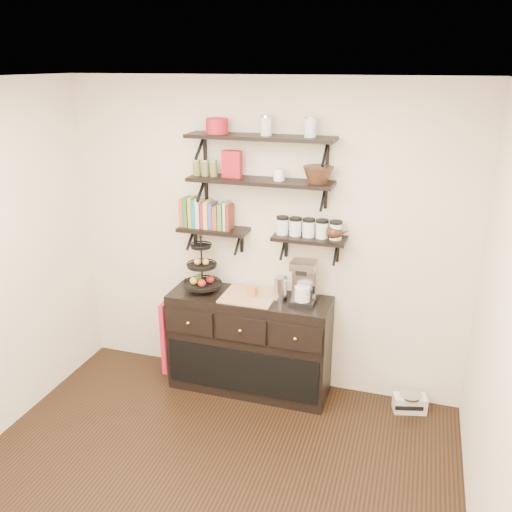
# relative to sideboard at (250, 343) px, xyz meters

# --- Properties ---
(ceiling) EXTENTS (3.50, 3.50, 0.02)m
(ceiling) POSITION_rel_sideboard_xyz_m (0.06, -1.51, 2.25)
(ceiling) COLOR white
(ceiling) RESTS_ON back_wall
(back_wall) EXTENTS (3.50, 0.02, 2.70)m
(back_wall) POSITION_rel_sideboard_xyz_m (0.06, 0.24, 0.90)
(back_wall) COLOR white
(back_wall) RESTS_ON ground
(right_wall) EXTENTS (0.02, 3.50, 2.70)m
(right_wall) POSITION_rel_sideboard_xyz_m (1.81, -1.51, 0.90)
(right_wall) COLOR white
(right_wall) RESTS_ON ground
(shelf_top) EXTENTS (1.20, 0.27, 0.23)m
(shelf_top) POSITION_rel_sideboard_xyz_m (0.06, 0.10, 1.78)
(shelf_top) COLOR black
(shelf_top) RESTS_ON back_wall
(shelf_mid) EXTENTS (1.20, 0.27, 0.23)m
(shelf_mid) POSITION_rel_sideboard_xyz_m (0.06, 0.10, 1.43)
(shelf_mid) COLOR black
(shelf_mid) RESTS_ON back_wall
(shelf_low_left) EXTENTS (0.60, 0.25, 0.23)m
(shelf_low_left) POSITION_rel_sideboard_xyz_m (-0.36, 0.12, 0.98)
(shelf_low_left) COLOR black
(shelf_low_left) RESTS_ON back_wall
(shelf_low_right) EXTENTS (0.60, 0.25, 0.23)m
(shelf_low_right) POSITION_rel_sideboard_xyz_m (0.48, 0.12, 0.98)
(shelf_low_right) COLOR black
(shelf_low_right) RESTS_ON back_wall
(cookbooks) EXTENTS (0.43, 0.15, 0.26)m
(cookbooks) POSITION_rel_sideboard_xyz_m (-0.41, 0.12, 1.11)
(cookbooks) COLOR #BE4D21
(cookbooks) RESTS_ON shelf_low_left
(glass_canisters) EXTENTS (0.54, 0.10, 0.13)m
(glass_canisters) POSITION_rel_sideboard_xyz_m (0.47, 0.12, 1.06)
(glass_canisters) COLOR silver
(glass_canisters) RESTS_ON shelf_low_right
(sideboard) EXTENTS (1.40, 0.50, 0.92)m
(sideboard) POSITION_rel_sideboard_xyz_m (0.00, 0.00, 0.00)
(sideboard) COLOR black
(sideboard) RESTS_ON floor
(fruit_stand) EXTENTS (0.33, 0.33, 0.49)m
(fruit_stand) POSITION_rel_sideboard_xyz_m (-0.43, 0.00, 0.62)
(fruit_stand) COLOR black
(fruit_stand) RESTS_ON sideboard
(candle) EXTENTS (0.08, 0.08, 0.08)m
(candle) POSITION_rel_sideboard_xyz_m (0.02, 0.00, 0.50)
(candle) COLOR #BA622A
(candle) RESTS_ON sideboard
(coffee_maker) EXTENTS (0.21, 0.20, 0.37)m
(coffee_maker) POSITION_rel_sideboard_xyz_m (0.46, 0.03, 0.63)
(coffee_maker) COLOR black
(coffee_maker) RESTS_ON sideboard
(thermal_carafe) EXTENTS (0.11, 0.11, 0.22)m
(thermal_carafe) POSITION_rel_sideboard_xyz_m (0.28, -0.02, 0.56)
(thermal_carafe) COLOR silver
(thermal_carafe) RESTS_ON sideboard
(apron) EXTENTS (0.04, 0.29, 0.67)m
(apron) POSITION_rel_sideboard_xyz_m (-0.73, -0.10, 0.03)
(apron) COLOR maroon
(apron) RESTS_ON sideboard
(radio) EXTENTS (0.29, 0.22, 0.16)m
(radio) POSITION_rel_sideboard_xyz_m (1.40, 0.06, -0.37)
(radio) COLOR silver
(radio) RESTS_ON floor
(recipe_box) EXTENTS (0.16, 0.07, 0.22)m
(recipe_box) POSITION_rel_sideboard_xyz_m (-0.18, 0.10, 1.56)
(recipe_box) COLOR #AB1322
(recipe_box) RESTS_ON shelf_mid
(walnut_bowl) EXTENTS (0.24, 0.24, 0.13)m
(walnut_bowl) POSITION_rel_sideboard_xyz_m (0.53, 0.10, 1.51)
(walnut_bowl) COLOR black
(walnut_bowl) RESTS_ON shelf_mid
(ramekins) EXTENTS (0.09, 0.09, 0.10)m
(ramekins) POSITION_rel_sideboard_xyz_m (0.22, 0.10, 1.50)
(ramekins) COLOR white
(ramekins) RESTS_ON shelf_mid
(teapot) EXTENTS (0.19, 0.15, 0.14)m
(teapot) POSITION_rel_sideboard_xyz_m (0.68, 0.12, 1.07)
(teapot) COLOR #371C10
(teapot) RESTS_ON shelf_low_right
(red_pot) EXTENTS (0.18, 0.18, 0.12)m
(red_pot) POSITION_rel_sideboard_xyz_m (-0.30, 0.10, 1.86)
(red_pot) COLOR #AB1322
(red_pot) RESTS_ON shelf_top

